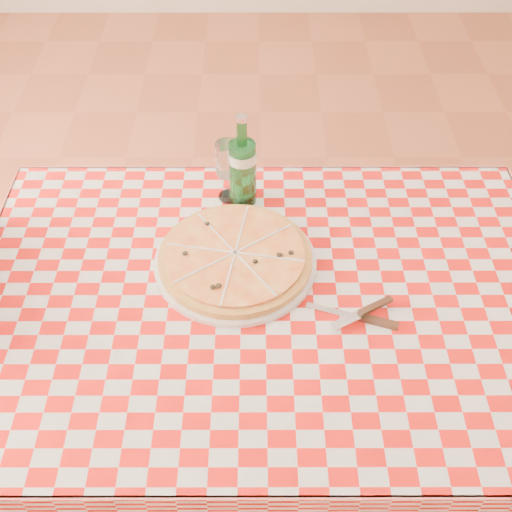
# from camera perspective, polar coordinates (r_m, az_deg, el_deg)

# --- Properties ---
(dining_table) EXTENTS (1.20, 0.80, 0.75)m
(dining_table) POSITION_cam_1_polar(r_m,az_deg,el_deg) (1.47, 0.79, -6.00)
(dining_table) COLOR brown
(dining_table) RESTS_ON ground
(tablecloth) EXTENTS (1.30, 0.90, 0.01)m
(tablecloth) POSITION_cam_1_polar(r_m,az_deg,el_deg) (1.40, 0.82, -3.59)
(tablecloth) COLOR #B50F0B
(tablecloth) RESTS_ON dining_table
(pizza_plate) EXTENTS (0.43, 0.43, 0.05)m
(pizza_plate) POSITION_cam_1_polar(r_m,az_deg,el_deg) (1.44, -1.86, -0.09)
(pizza_plate) COLOR #C18240
(pizza_plate) RESTS_ON tablecloth
(water_bottle) EXTENTS (0.09, 0.09, 0.25)m
(water_bottle) POSITION_cam_1_polar(r_m,az_deg,el_deg) (1.54, -1.22, 8.48)
(water_bottle) COLOR #196529
(water_bottle) RESTS_ON tablecloth
(wine_glass) EXTENTS (0.07, 0.07, 0.16)m
(wine_glass) POSITION_cam_1_polar(r_m,az_deg,el_deg) (1.58, -2.44, 7.50)
(wine_glass) COLOR white
(wine_glass) RESTS_ON tablecloth
(cutlery) EXTENTS (0.24, 0.21, 0.02)m
(cutlery) POSITION_cam_1_polar(r_m,az_deg,el_deg) (1.36, 9.15, -5.20)
(cutlery) COLOR silver
(cutlery) RESTS_ON tablecloth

